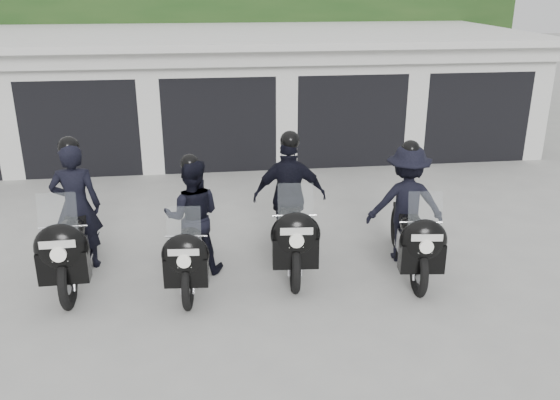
{
  "coord_description": "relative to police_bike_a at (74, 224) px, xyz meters",
  "views": [
    {
      "loc": [
        -0.31,
        -7.9,
        4.25
      ],
      "look_at": [
        0.77,
        0.59,
        1.05
      ],
      "focal_mm": 38.0,
      "sensor_mm": 36.0,
      "label": 1
    }
  ],
  "objects": [
    {
      "name": "garage_block",
      "position": [
        2.32,
        7.57,
        0.57
      ],
      "size": [
        16.4,
        6.8,
        2.96
      ],
      "color": "silver",
      "rests_on": "ground"
    },
    {
      "name": "police_bike_b",
      "position": [
        1.73,
        -0.22,
        -0.04
      ],
      "size": [
        0.92,
        2.22,
        1.93
      ],
      "rotation": [
        0.0,
        0.0,
        -0.08
      ],
      "color": "black",
      "rests_on": "ground"
    },
    {
      "name": "police_bike_c",
      "position": [
        3.27,
        0.17,
        0.04
      ],
      "size": [
        1.21,
        2.45,
        2.13
      ],
      "rotation": [
        0.0,
        0.0,
        -0.08
      ],
      "color": "black",
      "rests_on": "ground"
    },
    {
      "name": "police_bike_a",
      "position": [
        0.0,
        0.0,
        0.0
      ],
      "size": [
        0.77,
        2.49,
        2.16
      ],
      "rotation": [
        0.0,
        0.0,
        0.02
      ],
      "color": "black",
      "rests_on": "ground"
    },
    {
      "name": "ground",
      "position": [
        2.32,
        -0.48,
        -0.86
      ],
      "size": [
        80.0,
        80.0,
        0.0
      ],
      "primitive_type": "plane",
      "color": "#A1A19B",
      "rests_on": "ground"
    },
    {
      "name": "police_bike_d",
      "position": [
        5.05,
        -0.2,
        0.01
      ],
      "size": [
        1.28,
        2.32,
        2.03
      ],
      "rotation": [
        0.0,
        0.0,
        -0.12
      ],
      "color": "black",
      "rests_on": "ground"
    },
    {
      "name": "background_vegetation",
      "position": [
        2.69,
        12.43,
        1.91
      ],
      "size": [
        20.0,
        3.9,
        5.8
      ],
      "color": "#1A3A15",
      "rests_on": "ground"
    }
  ]
}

